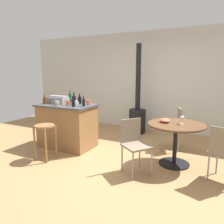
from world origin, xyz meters
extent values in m
plane|color=#A37A4C|center=(0.00, 0.00, 0.00)|extent=(8.80, 8.80, 0.00)
cube|color=beige|center=(0.00, 2.43, 1.35)|extent=(8.00, 0.10, 2.70)
cube|color=olive|center=(-1.18, 0.20, 0.45)|extent=(1.14, 0.70, 0.89)
cube|color=#424247|center=(-1.18, 0.20, 0.91)|extent=(1.20, 0.76, 0.04)
cylinder|color=olive|center=(-0.97, -0.40, 0.31)|extent=(0.04, 0.04, 0.62)
cylinder|color=olive|center=(-1.24, -0.40, 0.31)|extent=(0.04, 0.04, 0.62)
cylinder|color=olive|center=(-1.24, -0.67, 0.31)|extent=(0.04, 0.04, 0.62)
cylinder|color=olive|center=(-0.97, -0.67, 0.31)|extent=(0.04, 0.04, 0.62)
cylinder|color=olive|center=(-1.10, -0.54, 0.64)|extent=(0.36, 0.36, 0.03)
cylinder|color=black|center=(1.09, 0.30, 0.01)|extent=(0.53, 0.53, 0.02)
cylinder|color=black|center=(1.09, 0.30, 0.35)|extent=(0.07, 0.07, 0.71)
cylinder|color=brown|center=(1.09, 0.30, 0.72)|extent=(0.96, 0.96, 0.03)
cube|color=#7F705B|center=(1.80, -0.14, 0.65)|extent=(0.35, 0.14, 0.40)
cylinder|color=gray|center=(1.64, -0.07, 0.22)|extent=(0.02, 0.02, 0.44)
cylinder|color=gray|center=(1.76, 0.25, 0.22)|extent=(0.02, 0.02, 0.44)
cube|color=#7F705B|center=(0.83, 1.04, 0.48)|extent=(0.51, 0.51, 0.03)
cube|color=#7F705B|center=(1.01, 1.10, 0.68)|extent=(0.14, 0.35, 0.40)
cylinder|color=gray|center=(1.05, 0.94, 0.23)|extent=(0.02, 0.02, 0.46)
cylinder|color=gray|center=(0.94, 1.26, 0.23)|extent=(0.02, 0.02, 0.46)
cylinder|color=gray|center=(0.62, 1.15, 0.23)|extent=(0.02, 0.02, 0.46)
cylinder|color=gray|center=(0.73, 0.83, 0.23)|extent=(0.02, 0.02, 0.46)
cube|color=#7F705B|center=(0.61, -0.32, 0.46)|extent=(0.56, 0.56, 0.03)
cube|color=#7F705B|center=(0.46, -0.20, 0.66)|extent=(0.24, 0.30, 0.40)
cylinder|color=gray|center=(0.58, -0.08, 0.22)|extent=(0.02, 0.02, 0.45)
cylinder|color=gray|center=(0.37, -0.35, 0.22)|extent=(0.02, 0.02, 0.45)
cylinder|color=gray|center=(0.64, -0.55, 0.22)|extent=(0.02, 0.02, 0.45)
cylinder|color=gray|center=(0.85, -0.29, 0.22)|extent=(0.02, 0.02, 0.45)
cylinder|color=black|center=(-0.18, 1.86, 0.03)|extent=(0.37, 0.37, 0.06)
cylinder|color=black|center=(-0.18, 1.86, 0.35)|extent=(0.44, 0.44, 0.57)
cube|color=#2D2826|center=(-0.18, 1.64, 0.35)|extent=(0.20, 0.02, 0.20)
cylinder|color=black|center=(-0.18, 1.86, 1.47)|extent=(0.13, 0.13, 1.67)
cube|color=gray|center=(-1.43, 0.24, 1.00)|extent=(0.43, 0.24, 0.14)
cube|color=gray|center=(-1.43, 0.24, 1.08)|extent=(0.41, 0.15, 0.02)
cube|color=purple|center=(-1.54, 0.11, 1.00)|extent=(0.04, 0.01, 0.04)
cube|color=purple|center=(-1.32, 0.11, 1.00)|extent=(0.04, 0.01, 0.04)
cylinder|color=black|center=(-0.85, 0.02, 1.00)|extent=(0.07, 0.07, 0.14)
cylinder|color=black|center=(-0.85, 0.02, 1.09)|extent=(0.03, 0.03, 0.05)
cylinder|color=black|center=(-0.70, 0.15, 1.00)|extent=(0.06, 0.06, 0.14)
cylinder|color=black|center=(-0.70, 0.15, 1.10)|extent=(0.02, 0.02, 0.06)
cylinder|color=black|center=(-1.01, 0.25, 1.02)|extent=(0.08, 0.08, 0.18)
cylinder|color=black|center=(-1.01, 0.25, 1.15)|extent=(0.03, 0.03, 0.07)
cylinder|color=#603314|center=(-1.64, 0.05, 1.00)|extent=(0.08, 0.08, 0.13)
cylinder|color=#603314|center=(-1.64, 0.05, 1.09)|extent=(0.03, 0.03, 0.05)
cylinder|color=#194C23|center=(-1.28, 0.46, 1.03)|extent=(0.07, 0.07, 0.20)
cylinder|color=#194C23|center=(-1.28, 0.46, 1.16)|extent=(0.03, 0.03, 0.08)
cylinder|color=black|center=(-0.96, 0.39, 1.01)|extent=(0.08, 0.08, 0.15)
cylinder|color=black|center=(-0.96, 0.39, 1.11)|extent=(0.03, 0.03, 0.06)
cylinder|color=#DB6651|center=(-1.06, 0.10, 0.99)|extent=(0.09, 0.09, 0.11)
torus|color=#DB6651|center=(-1.00, 0.10, 0.99)|extent=(0.05, 0.01, 0.05)
cylinder|color=tan|center=(-1.24, -0.02, 0.98)|extent=(0.08, 0.08, 0.10)
torus|color=tan|center=(-1.19, -0.02, 0.99)|extent=(0.05, 0.01, 0.05)
cylinder|color=#DB6651|center=(-0.73, 0.36, 0.98)|extent=(0.07, 0.07, 0.11)
torus|color=#DB6651|center=(-0.68, 0.36, 0.99)|extent=(0.05, 0.01, 0.05)
cylinder|color=white|center=(-0.91, 0.17, 0.98)|extent=(0.09, 0.09, 0.09)
torus|color=white|center=(-0.85, 0.17, 0.98)|extent=(0.05, 0.01, 0.05)
cylinder|color=#383838|center=(-1.13, 0.42, 0.98)|extent=(0.09, 0.09, 0.09)
torus|color=#383838|center=(-1.07, 0.42, 0.98)|extent=(0.05, 0.01, 0.05)
cylinder|color=silver|center=(1.18, 0.32, 0.74)|extent=(0.06, 0.06, 0.00)
cylinder|color=silver|center=(1.18, 0.32, 0.78)|extent=(0.01, 0.01, 0.08)
ellipsoid|color=silver|center=(1.18, 0.32, 0.85)|extent=(0.07, 0.07, 0.06)
ellipsoid|color=#DB6651|center=(0.89, 0.31, 0.77)|extent=(0.18, 0.18, 0.07)
camera|label=1|loc=(1.68, -3.31, 1.60)|focal=33.78mm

